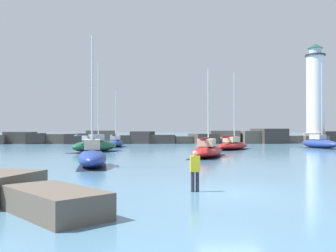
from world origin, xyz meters
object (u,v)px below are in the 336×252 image
object	(u,v)px
sailboat_moored_3	(92,156)
sailboat_moored_6	(116,143)
sailboat_moored_7	(207,150)
person_on_rocks	(195,169)
sailboat_moored_0	(232,145)
sailboat_moored_4	(319,143)
lighthouse	(315,98)
sailboat_moored_1	(95,145)

from	to	relation	value
sailboat_moored_3	sailboat_moored_6	world-z (taller)	sailboat_moored_3
sailboat_moored_7	person_on_rocks	size ratio (longest dim) A/B	5.06
sailboat_moored_0	sailboat_moored_3	bearing A→B (deg)	-125.16
sailboat_moored_0	sailboat_moored_6	distance (m)	16.43
sailboat_moored_6	sailboat_moored_7	distance (m)	21.65
sailboat_moored_4	sailboat_moored_0	bearing A→B (deg)	-166.63
sailboat_moored_7	person_on_rocks	world-z (taller)	sailboat_moored_7
sailboat_moored_0	sailboat_moored_3	world-z (taller)	sailboat_moored_0
lighthouse	sailboat_moored_0	world-z (taller)	lighthouse
sailboat_moored_4	lighthouse	bearing A→B (deg)	65.64
sailboat_moored_3	sailboat_moored_7	distance (m)	12.02
lighthouse	person_on_rocks	distance (m)	60.61
sailboat_moored_7	sailboat_moored_1	bearing A→B (deg)	143.49
sailboat_moored_1	sailboat_moored_6	xyz separation A→B (m)	(1.34, 11.66, -0.11)
sailboat_moored_4	sailboat_moored_6	size ratio (longest dim) A/B	1.39
sailboat_moored_1	sailboat_moored_4	world-z (taller)	sailboat_moored_4
sailboat_moored_1	sailboat_moored_3	world-z (taller)	sailboat_moored_1
sailboat_moored_6	lighthouse	bearing A→B (deg)	22.58
sailboat_moored_3	sailboat_moored_4	distance (m)	34.42
sailboat_moored_4	sailboat_moored_3	bearing A→B (deg)	-138.95
sailboat_moored_0	sailboat_moored_3	size ratio (longest dim) A/B	1.12
lighthouse	sailboat_moored_6	bearing A→B (deg)	-157.42
lighthouse	sailboat_moored_7	bearing A→B (deg)	-127.28
sailboat_moored_4	sailboat_moored_6	bearing A→B (deg)	169.12
person_on_rocks	sailboat_moored_4	bearing A→B (deg)	57.44
lighthouse	sailboat_moored_4	world-z (taller)	lighthouse
lighthouse	person_on_rocks	size ratio (longest dim) A/B	11.58
lighthouse	person_on_rocks	bearing A→B (deg)	-119.61
lighthouse	sailboat_moored_7	world-z (taller)	lighthouse
person_on_rocks	sailboat_moored_6	bearing A→B (deg)	98.57
sailboat_moored_1	sailboat_moored_0	bearing A→B (deg)	13.31
sailboat_moored_0	sailboat_moored_7	bearing A→B (deg)	-113.58
sailboat_moored_1	person_on_rocks	world-z (taller)	sailboat_moored_1
sailboat_moored_6	sailboat_moored_3	bearing A→B (deg)	-89.02
sailboat_moored_3	sailboat_moored_7	world-z (taller)	sailboat_moored_3
sailboat_moored_0	sailboat_moored_1	size ratio (longest dim) A/B	0.96
sailboat_moored_3	sailboat_moored_6	size ratio (longest dim) A/B	1.06
sailboat_moored_0	sailboat_moored_6	world-z (taller)	sailboat_moored_0
sailboat_moored_6	person_on_rocks	xyz separation A→B (m)	(5.67, -37.60, 0.26)
sailboat_moored_3	sailboat_moored_6	distance (m)	27.69
sailboat_moored_0	sailboat_moored_1	world-z (taller)	sailboat_moored_1
sailboat_moored_6	sailboat_moored_7	bearing A→B (deg)	-64.52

